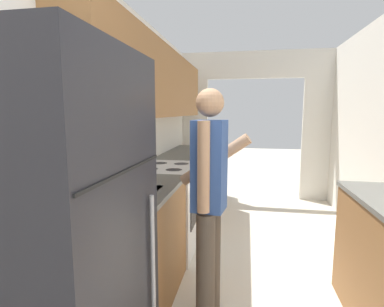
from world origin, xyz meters
TOP-DOWN VIEW (x-y plane):
  - wall_left at (-1.20, 2.25)m, footprint 0.38×7.20m
  - wall_far_with_doorway at (0.00, 4.83)m, footprint 2.90×0.06m
  - counter_left at (-0.95, 2.91)m, footprint 0.62×3.51m
  - refrigerator at (-0.92, 0.67)m, footprint 0.70×0.79m
  - range_oven at (-0.94, 2.57)m, footprint 0.66×0.79m
  - person at (-0.36, 1.54)m, footprint 0.53×0.41m

SIDE VIEW (x-z plane):
  - counter_left at x=-0.95m, z-range 0.00..0.93m
  - range_oven at x=-0.94m, z-range -0.06..1.00m
  - refrigerator at x=-0.92m, z-range 0.00..1.76m
  - person at x=-0.36m, z-range 0.06..1.71m
  - wall_far_with_doorway at x=0.00m, z-range 0.19..2.69m
  - wall_left at x=-1.20m, z-range 0.24..2.74m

